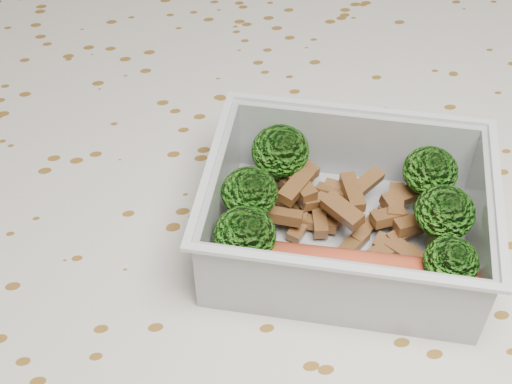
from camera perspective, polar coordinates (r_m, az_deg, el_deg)
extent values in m
cube|color=brown|center=(0.51, -0.20, -3.65)|extent=(1.40, 0.90, 0.04)
cube|color=silver|center=(0.50, -0.20, -1.96)|extent=(1.46, 0.96, 0.01)
cube|color=silver|center=(0.48, 6.95, -4.00)|extent=(0.20, 0.18, 0.00)
cube|color=silver|center=(0.50, 7.84, 3.67)|extent=(0.16, 0.06, 0.06)
cube|color=silver|center=(0.42, 6.60, -8.00)|extent=(0.16, 0.06, 0.06)
cube|color=silver|center=(0.46, 17.45, -2.82)|extent=(0.04, 0.12, 0.06)
cube|color=silver|center=(0.46, -2.94, -0.37)|extent=(0.04, 0.12, 0.06)
cube|color=silver|center=(0.48, 8.22, 6.57)|extent=(0.17, 0.06, 0.00)
cube|color=silver|center=(0.39, 6.90, -6.03)|extent=(0.17, 0.06, 0.00)
cube|color=silver|center=(0.44, 18.83, -0.42)|extent=(0.05, 0.12, 0.00)
cube|color=silver|center=(0.44, -3.65, 2.29)|extent=(0.05, 0.12, 0.00)
cylinder|color=#608C3F|center=(0.50, 1.89, 1.28)|extent=(0.02, 0.02, 0.02)
ellipsoid|color=#38801D|center=(0.48, 1.96, 3.31)|extent=(0.04, 0.04, 0.03)
cylinder|color=#608C3F|center=(0.50, 13.28, -0.35)|extent=(0.02, 0.02, 0.02)
ellipsoid|color=#38801D|center=(0.48, 13.76, 1.63)|extent=(0.04, 0.04, 0.03)
cylinder|color=#608C3F|center=(0.47, -0.50, -2.06)|extent=(0.02, 0.02, 0.02)
ellipsoid|color=#38801D|center=(0.45, -0.52, -0.04)|extent=(0.04, 0.04, 0.03)
cylinder|color=#608C3F|center=(0.47, 14.32, -3.52)|extent=(0.02, 0.02, 0.02)
ellipsoid|color=#38801D|center=(0.46, 14.87, -1.57)|extent=(0.04, 0.04, 0.03)
cylinder|color=#608C3F|center=(0.45, -0.86, -5.43)|extent=(0.02, 0.02, 0.02)
ellipsoid|color=#38801D|center=(0.43, -0.89, -3.45)|extent=(0.04, 0.04, 0.03)
cylinder|color=#608C3F|center=(0.45, 14.74, -7.28)|extent=(0.02, 0.02, 0.03)
ellipsoid|color=#38801D|center=(0.43, 15.34, -5.38)|extent=(0.03, 0.03, 0.03)
cube|color=brown|center=(0.47, 7.72, 0.01)|extent=(0.01, 0.03, 0.01)
cube|color=brown|center=(0.49, 11.31, -1.91)|extent=(0.03, 0.03, 0.01)
cube|color=brown|center=(0.48, 3.73, -0.03)|extent=(0.02, 0.03, 0.01)
cube|color=brown|center=(0.47, 10.26, -4.67)|extent=(0.03, 0.02, 0.01)
cube|color=brown|center=(0.48, 3.48, 0.75)|extent=(0.02, 0.03, 0.01)
cube|color=brown|center=(0.49, 3.52, 1.15)|extent=(0.03, 0.03, 0.01)
cube|color=brown|center=(0.49, 11.72, -0.32)|extent=(0.03, 0.02, 0.01)
cube|color=brown|center=(0.47, 11.07, -4.40)|extent=(0.03, 0.03, 0.01)
cube|color=brown|center=(0.48, 7.04, 0.02)|extent=(0.03, 0.02, 0.01)
cube|color=brown|center=(0.46, 6.95, -1.50)|extent=(0.03, 0.03, 0.01)
cube|color=brown|center=(0.49, 2.68, -0.78)|extent=(0.02, 0.03, 0.01)
cube|color=brown|center=(0.47, 12.13, -4.96)|extent=(0.03, 0.03, 0.01)
cube|color=brown|center=(0.48, 2.76, -1.94)|extent=(0.02, 0.02, 0.01)
cube|color=brown|center=(0.48, 6.47, -0.17)|extent=(0.03, 0.02, 0.01)
cube|color=brown|center=(0.49, 2.67, 0.29)|extent=(0.02, 0.03, 0.01)
cube|color=brown|center=(0.49, 7.11, -0.41)|extent=(0.02, 0.02, 0.01)
cube|color=brown|center=(0.47, 1.84, -1.88)|extent=(0.03, 0.02, 0.01)
cube|color=brown|center=(0.47, 10.56, -1.95)|extent=(0.02, 0.01, 0.01)
cube|color=brown|center=(0.48, 6.52, -0.27)|extent=(0.03, 0.02, 0.01)
cube|color=brown|center=(0.47, 3.23, 0.45)|extent=(0.03, 0.03, 0.01)
cube|color=brown|center=(0.48, 8.82, -2.89)|extent=(0.03, 0.03, 0.01)
cube|color=brown|center=(0.47, 5.13, -2.50)|extent=(0.01, 0.02, 0.01)
cube|color=brown|center=(0.48, 7.12, -1.61)|extent=(0.03, 0.02, 0.01)
cube|color=brown|center=(0.48, 11.77, -3.27)|extent=(0.03, 0.02, 0.01)
cube|color=brown|center=(0.48, 11.15, -0.73)|extent=(0.02, 0.03, 0.01)
cube|color=brown|center=(0.48, 8.82, 0.74)|extent=(0.03, 0.02, 0.01)
cube|color=brown|center=(0.50, 5.39, -0.03)|extent=(0.03, 0.02, 0.01)
cube|color=brown|center=(0.47, 3.52, -2.83)|extent=(0.02, 0.02, 0.01)
cube|color=brown|center=(0.47, 7.76, -4.17)|extent=(0.03, 0.02, 0.01)
cube|color=brown|center=(0.48, 5.03, -2.53)|extent=(0.03, 0.02, 0.01)
cube|color=brown|center=(0.47, 12.44, -2.57)|extent=(0.03, 0.01, 0.01)
cylinder|color=#BE4427|center=(0.44, 7.29, -6.16)|extent=(0.13, 0.06, 0.03)
sphere|color=#BE4427|center=(0.45, 15.82, -6.93)|extent=(0.03, 0.03, 0.03)
sphere|color=#BE4427|center=(0.44, -1.30, -5.24)|extent=(0.03, 0.03, 0.03)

